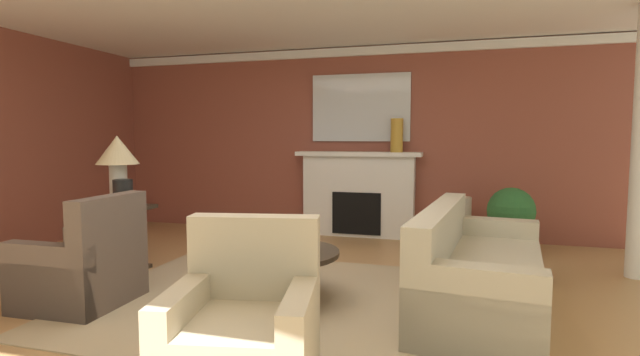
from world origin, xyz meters
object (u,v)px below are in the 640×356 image
Objects in this scene: armchair_near_window at (83,270)px; side_table at (120,234)px; armchair_facing_fireplace at (244,335)px; coffee_table at (282,263)px; vase_on_side_table at (123,194)px; vase_tall_corner at (459,222)px; sofa at (476,274)px; table_lamp at (118,157)px; mantel_mirror at (361,108)px; vase_mantel_right at (397,135)px; fireplace at (358,196)px; potted_plant at (511,216)px.

side_table is at bearing 112.39° from armchair_near_window.
armchair_near_window is 1.00× the size of armchair_facing_fireplace.
coffee_table is 3.31× the size of vase_on_side_table.
armchair_near_window is at bearing -134.18° from vase_tall_corner.
vase_tall_corner is (-0.14, 2.35, 0.03)m from sofa.
armchair_near_window is 1.04m from side_table.
coffee_table is 2.21m from table_lamp.
side_table is 0.93× the size of table_lamp.
table_lamp reaches higher than vase_on_side_table.
sofa is 2.19× the size of coffee_table.
sofa reaches higher than side_table.
armchair_facing_fireplace reaches higher than sofa.
sofa is 3.61m from side_table.
armchair_facing_fireplace reaches higher than vase_tall_corner.
mantel_mirror is 3.50m from vase_on_side_table.
vase_mantel_right reaches higher than vase_tall_corner.
armchair_facing_fireplace is 3.14× the size of vase_on_side_table.
fireplace is 4.34m from armchair_facing_fireplace.
sofa is at bearing -2.18° from side_table.
potted_plant is (4.07, 1.87, -0.73)m from table_lamp.
side_table is 1.07× the size of vase_tall_corner.
vase_mantel_right is (0.55, -0.17, -0.40)m from mantel_mirror.
armchair_facing_fireplace is at bearing -94.29° from vase_mantel_right.
armchair_facing_fireplace is at bearing -38.23° from side_table.
coffee_table is at bearing -119.59° from vase_tall_corner.
vase_tall_corner is at bearing 32.53° from table_lamp.
fireplace reaches higher than potted_plant.
vase_mantel_right is at bearing 157.93° from potted_plant.
armchair_facing_fireplace is at bearing -77.77° from coffee_table.
mantel_mirror reaches higher than armchair_near_window.
mantel_mirror is 4.71m from armchair_facing_fireplace.
vase_mantel_right is at bearing 43.29° from side_table.
table_lamp is at bearing -128.10° from mantel_mirror.
vase_on_side_table is 0.65× the size of vase_mantel_right.
vase_on_side_table is at bearing -153.04° from potted_plant.
armchair_facing_fireplace is 1.14× the size of potted_plant.
table_lamp is 0.90× the size of potted_plant.
armchair_near_window reaches higher than vase_tall_corner.
potted_plant is (1.45, -0.59, -0.97)m from vase_mantel_right.
side_table is 0.82m from table_lamp.
sofa is 1.64m from coffee_table.
side_table is at bearing -136.71° from vase_mantel_right.
vase_on_side_table is (0.15, -0.12, -0.37)m from table_lamp.
side_table reaches higher than vase_tall_corner.
vase_on_side_table is at bearing 179.72° from sofa.
table_lamp is 4.21m from vase_tall_corner.
vase_tall_corner is 0.71m from potted_plant.
fireplace reaches higher than armchair_facing_fireplace.
fireplace reaches higher than vase_tall_corner.
mantel_mirror reaches higher than vase_mantel_right.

